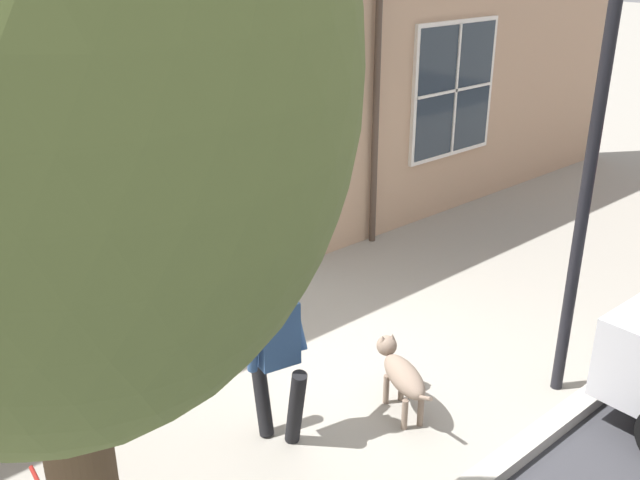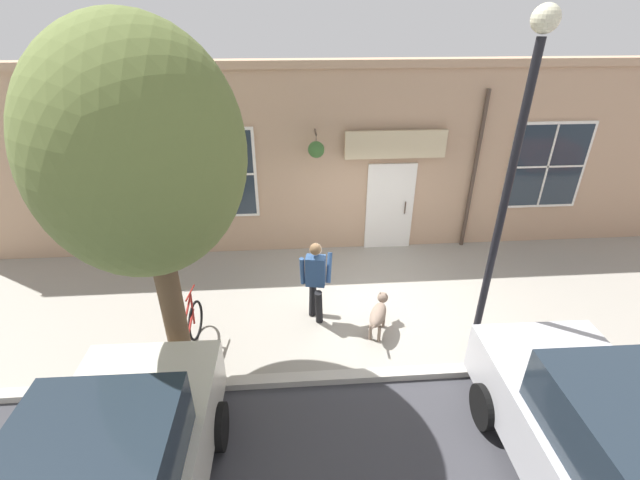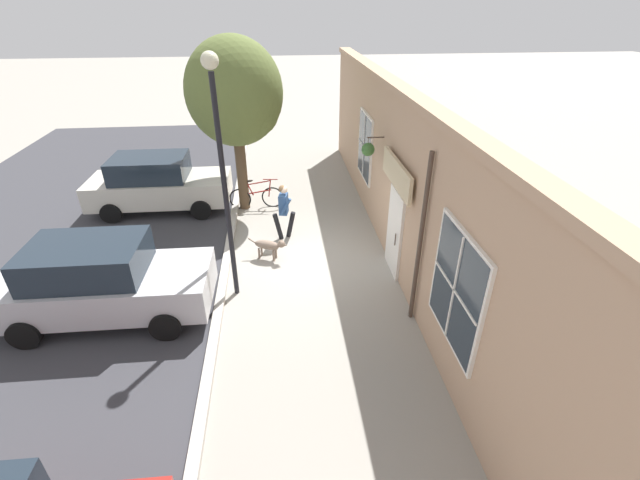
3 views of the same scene
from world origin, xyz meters
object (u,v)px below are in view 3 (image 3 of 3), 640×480
Objects in this scene: pedestrian_walking at (284,207)px; leaning_bicycle at (256,197)px; street_tree_by_curb at (237,96)px; parked_car_mid_block at (101,281)px; dog_on_leash at (269,245)px; parked_car_nearest_curb at (158,183)px; street_lamp at (221,153)px.

pedestrian_walking is 2.34m from leaning_bicycle.
street_tree_by_curb is at bearing -3.04° from leaning_bicycle.
street_tree_by_curb is 6.39m from parked_car_mid_block.
parked_car_mid_block reaches higher than pedestrian_walking.
dog_on_leash is 0.24× the size of parked_car_nearest_curb.
leaning_bicycle is 0.40× the size of parked_car_nearest_curb.
street_tree_by_curb reaches higher than pedestrian_walking.
parked_car_nearest_curb and parked_car_mid_block have the same top height.
street_tree_by_curb is 3.17m from leaning_bicycle.
parked_car_nearest_curb is at bearing -30.87° from pedestrian_walking.
parked_car_nearest_curb reaches higher than pedestrian_walking.
leaning_bicycle is at bearing -68.20° from pedestrian_walking.
street_lamp is at bearing 64.45° from pedestrian_walking.
parked_car_nearest_curb is (2.73, -0.21, -2.66)m from street_tree_by_curb.
street_lamp is at bearing 119.20° from parked_car_nearest_curb.
parked_car_nearest_curb is 1.00× the size of parked_car_mid_block.
street_lamp is (-2.66, -0.53, 2.47)m from parked_car_mid_block.
parked_car_nearest_curb is at bearing -4.21° from leaning_bicycle.
pedestrian_walking is 1.29m from dog_on_leash.
parked_car_nearest_curb is at bearing -4.35° from street_tree_by_curb.
street_tree_by_curb is at bearing 175.65° from parked_car_nearest_curb.
parked_car_nearest_curb is (3.06, -0.22, 0.50)m from leaning_bicycle.
street_tree_by_curb is 4.63m from street_lamp.
pedestrian_walking is at bearing -115.55° from street_lamp.
pedestrian_walking is 1.57× the size of dog_on_leash.
street_lamp is at bearing 85.61° from leaning_bicycle.
parked_car_nearest_curb is at bearing -89.59° from parked_car_mid_block.
pedestrian_walking is 0.37× the size of parked_car_mid_block.
street_tree_by_curb is 3.81m from parked_car_nearest_curb.
street_tree_by_curb is at bearing -90.32° from street_lamp.
leaning_bicycle is 0.34× the size of street_lamp.
dog_on_leash is at bearing 135.44° from parked_car_nearest_curb.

